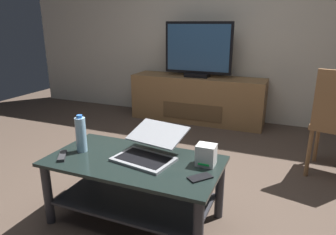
# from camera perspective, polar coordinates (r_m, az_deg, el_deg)

# --- Properties ---
(ground_plane) EXTENTS (7.68, 7.68, 0.00)m
(ground_plane) POSITION_cam_1_polar(r_m,az_deg,el_deg) (2.40, -2.06, -15.80)
(ground_plane) COLOR #4C3D33
(back_wall) EXTENTS (6.40, 0.12, 2.80)m
(back_wall) POSITION_cam_1_polar(r_m,az_deg,el_deg) (4.32, 11.85, 18.16)
(back_wall) COLOR beige
(back_wall) RESTS_ON ground
(coffee_table) EXTENTS (1.14, 0.60, 0.45)m
(coffee_table) POSITION_cam_1_polar(r_m,az_deg,el_deg) (2.09, -6.29, -11.41)
(coffee_table) COLOR black
(coffee_table) RESTS_ON ground
(media_cabinet) EXTENTS (1.80, 0.46, 0.62)m
(media_cabinet) POSITION_cam_1_polar(r_m,az_deg,el_deg) (4.21, 5.47, 3.48)
(media_cabinet) COLOR olive
(media_cabinet) RESTS_ON ground
(television) EXTENTS (0.90, 0.20, 0.71)m
(television) POSITION_cam_1_polar(r_m,az_deg,el_deg) (4.09, 5.64, 12.33)
(television) COLOR black
(television) RESTS_ON media_cabinet
(laptop) EXTENTS (0.44, 0.47, 0.18)m
(laptop) POSITION_cam_1_polar(r_m,az_deg,el_deg) (2.03, -3.50, -5.82)
(laptop) COLOR gray
(laptop) RESTS_ON coffee_table
(router_box) EXTENTS (0.12, 0.11, 0.13)m
(router_box) POSITION_cam_1_polar(r_m,az_deg,el_deg) (1.93, 7.15, -6.97)
(router_box) COLOR white
(router_box) RESTS_ON coffee_table
(water_bottle_near) EXTENTS (0.07, 0.07, 0.26)m
(water_bottle_near) POSITION_cam_1_polar(r_m,az_deg,el_deg) (2.18, -15.98, -3.05)
(water_bottle_near) COLOR #99C6E5
(water_bottle_near) RESTS_ON coffee_table
(cell_phone) EXTENTS (0.14, 0.15, 0.01)m
(cell_phone) POSITION_cam_1_polar(r_m,az_deg,el_deg) (1.79, 6.03, -11.12)
(cell_phone) COLOR black
(cell_phone) RESTS_ON coffee_table
(tv_remote) EXTENTS (0.13, 0.16, 0.02)m
(tv_remote) POSITION_cam_1_polar(r_m,az_deg,el_deg) (2.16, -19.19, -6.82)
(tv_remote) COLOR #2D2D30
(tv_remote) RESTS_ON coffee_table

